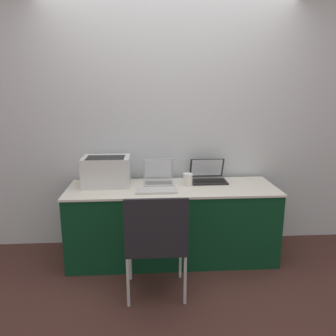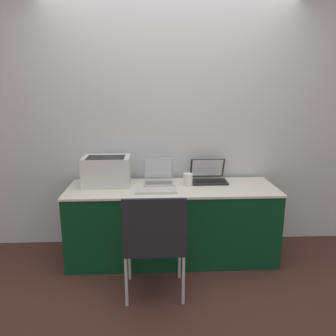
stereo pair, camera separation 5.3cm
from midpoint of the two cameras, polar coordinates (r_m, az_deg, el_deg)
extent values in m
plane|color=#472823|center=(3.16, 1.55, -17.75)|extent=(14.00, 14.00, 0.00)
cube|color=silver|center=(3.43, 0.78, 7.84)|extent=(8.00, 0.05, 2.60)
cube|color=#0C381E|center=(3.28, 1.17, -9.58)|extent=(1.98, 0.63, 0.71)
cube|color=silver|center=(3.15, 1.20, -3.49)|extent=(2.00, 0.65, 0.02)
cube|color=silver|center=(3.23, -10.16, -0.49)|extent=(0.45, 0.33, 0.28)
cube|color=black|center=(3.18, -10.32, 1.39)|extent=(0.36, 0.25, 0.05)
cube|color=#B7B7BC|center=(3.23, -1.15, -2.69)|extent=(0.30, 0.22, 0.02)
cube|color=slate|center=(3.22, -1.15, -2.57)|extent=(0.26, 0.12, 0.00)
cube|color=#B7B7BC|center=(3.34, -1.24, -0.11)|extent=(0.30, 0.06, 0.22)
cube|color=silver|center=(3.33, -1.23, -0.11)|extent=(0.27, 0.05, 0.20)
cube|color=black|center=(3.32, 7.67, -2.40)|extent=(0.35, 0.21, 0.02)
cube|color=black|center=(3.30, 7.71, -2.28)|extent=(0.31, 0.12, 0.00)
cube|color=black|center=(3.43, 7.28, 0.01)|extent=(0.35, 0.08, 0.20)
cube|color=silver|center=(3.42, 7.30, 0.03)|extent=(0.32, 0.07, 0.18)
cube|color=silver|center=(3.01, -1.59, -3.93)|extent=(0.38, 0.18, 0.02)
cylinder|color=white|center=(3.19, 3.96, -2.10)|extent=(0.09, 0.09, 0.11)
cylinder|color=white|center=(3.17, 3.98, -1.06)|extent=(0.09, 0.09, 0.01)
cube|color=black|center=(2.71, -1.80, -13.01)|extent=(0.47, 0.40, 0.04)
cube|color=black|center=(2.44, -1.76, -10.08)|extent=(0.47, 0.03, 0.42)
cylinder|color=silver|center=(2.98, -6.21, -15.32)|extent=(0.02, 0.02, 0.41)
cylinder|color=silver|center=(2.99, 2.52, -15.19)|extent=(0.02, 0.02, 0.41)
cylinder|color=silver|center=(2.67, -6.68, -19.10)|extent=(0.02, 0.02, 0.41)
cylinder|color=silver|center=(2.67, 3.29, -18.94)|extent=(0.02, 0.02, 0.41)
camera|label=1|loc=(0.03, -89.51, 0.12)|focal=35.00mm
camera|label=2|loc=(0.03, 90.49, -0.12)|focal=35.00mm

